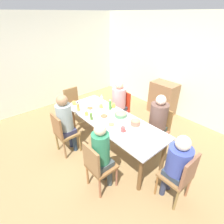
% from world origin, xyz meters
% --- Properties ---
extents(ground_plane, '(6.84, 6.84, 0.00)m').
position_xyz_m(ground_plane, '(0.00, 0.00, 0.00)').
color(ground_plane, olive).
extents(wall_back, '(5.94, 0.12, 2.60)m').
position_xyz_m(wall_back, '(0.00, 2.41, 1.30)').
color(wall_back, silver).
rests_on(wall_back, ground_plane).
extents(wall_left, '(0.12, 4.95, 2.60)m').
position_xyz_m(wall_left, '(-2.91, 0.00, 1.30)').
color(wall_left, silver).
rests_on(wall_left, ground_plane).
extents(dining_table, '(2.25, 0.81, 0.76)m').
position_xyz_m(dining_table, '(0.00, 0.00, 0.68)').
color(dining_table, white).
rests_on(dining_table, ground_plane).
extents(chair_0, '(0.40, 0.40, 0.90)m').
position_xyz_m(chair_0, '(0.56, 0.78, 0.51)').
color(chair_0, '#915941').
rests_on(chair_0, ground_plane).
extents(person_0, '(0.34, 0.34, 1.24)m').
position_xyz_m(person_0, '(0.56, 0.69, 0.75)').
color(person_0, '#3D403D').
rests_on(person_0, ground_plane).
extents(chair_1, '(0.40, 0.40, 0.90)m').
position_xyz_m(chair_1, '(0.56, -0.78, 0.51)').
color(chair_1, '#8E5E34').
rests_on(chair_1, ground_plane).
extents(person_1, '(0.30, 0.30, 1.23)m').
position_xyz_m(person_1, '(0.56, -0.69, 0.72)').
color(person_1, '#48443D').
rests_on(person_1, ground_plane).
extents(chair_2, '(0.40, 0.40, 0.90)m').
position_xyz_m(chair_2, '(-1.51, 0.00, 0.51)').
color(chair_2, brown).
rests_on(chair_2, ground_plane).
extents(chair_3, '(0.40, 0.40, 0.90)m').
position_xyz_m(chair_3, '(1.51, 0.00, 0.51)').
color(chair_3, olive).
rests_on(chair_3, ground_plane).
extents(person_3, '(0.33, 0.33, 1.16)m').
position_xyz_m(person_3, '(1.42, 0.00, 0.71)').
color(person_3, '#2F354F').
rests_on(person_3, ground_plane).
extents(chair_4, '(0.40, 0.40, 0.90)m').
position_xyz_m(chair_4, '(-0.56, -0.78, 0.51)').
color(chair_4, olive).
rests_on(chair_4, ground_plane).
extents(person_4, '(0.30, 0.30, 1.27)m').
position_xyz_m(person_4, '(-0.56, -0.69, 0.76)').
color(person_4, navy).
rests_on(person_4, ground_plane).
extents(chair_5, '(0.40, 0.40, 0.90)m').
position_xyz_m(chair_5, '(-0.56, 0.78, 0.51)').
color(chair_5, '#BC3429').
rests_on(chair_5, ground_plane).
extents(person_5, '(0.32, 0.32, 1.20)m').
position_xyz_m(person_5, '(-0.56, 0.69, 0.72)').
color(person_5, '#464749').
rests_on(person_5, ground_plane).
extents(plate_0, '(0.24, 0.24, 0.04)m').
position_xyz_m(plate_0, '(-0.60, -0.10, 0.77)').
color(plate_0, white).
rests_on(plate_0, dining_table).
extents(plate_1, '(0.20, 0.20, 0.04)m').
position_xyz_m(plate_1, '(0.16, -0.16, 0.77)').
color(plate_1, beige).
rests_on(plate_1, dining_table).
extents(plate_2, '(0.26, 0.26, 0.04)m').
position_xyz_m(plate_2, '(-0.15, -0.07, 0.77)').
color(plate_2, beige).
rests_on(plate_2, dining_table).
extents(bowl_0, '(0.24, 0.24, 0.08)m').
position_xyz_m(bowl_0, '(0.04, 0.19, 0.80)').
color(bowl_0, '#4F7952').
rests_on(bowl_0, dining_table).
extents(bowl_1, '(0.18, 0.18, 0.11)m').
position_xyz_m(bowl_1, '(0.44, 0.19, 0.82)').
color(bowl_1, '#8F654D').
rests_on(bowl_1, dining_table).
extents(cup_0, '(0.12, 0.09, 0.07)m').
position_xyz_m(cup_0, '(-1.00, -0.25, 0.80)').
color(cup_0, '#DFCC47').
rests_on(cup_0, dining_table).
extents(cup_1, '(0.11, 0.07, 0.08)m').
position_xyz_m(cup_1, '(-0.43, -0.30, 0.80)').
color(cup_1, yellow).
rests_on(cup_1, dining_table).
extents(cup_2, '(0.11, 0.07, 0.09)m').
position_xyz_m(cup_2, '(0.44, -0.13, 0.81)').
color(cup_2, '#D34543').
rests_on(cup_2, dining_table).
extents(cup_3, '(0.11, 0.07, 0.09)m').
position_xyz_m(cup_3, '(-0.33, 0.32, 0.81)').
color(cup_3, yellow).
rests_on(cup_3, dining_table).
extents(cup_4, '(0.12, 0.08, 0.07)m').
position_xyz_m(cup_4, '(-0.49, 0.11, 0.80)').
color(cup_4, gold).
rests_on(cup_4, dining_table).
extents(bottle_0, '(0.05, 0.05, 0.18)m').
position_xyz_m(bottle_0, '(-0.23, -0.32, 0.85)').
color(bottle_0, '#53772F').
rests_on(bottle_0, dining_table).
extents(bottle_1, '(0.06, 0.06, 0.24)m').
position_xyz_m(bottle_1, '(-0.59, 0.21, 0.87)').
color(bottle_1, silver).
rests_on(bottle_1, dining_table).
extents(bottle_2, '(0.06, 0.06, 0.23)m').
position_xyz_m(bottle_2, '(-0.31, 0.21, 0.87)').
color(bottle_2, '#427931').
rests_on(bottle_2, dining_table).
extents(bottle_3, '(0.06, 0.06, 0.21)m').
position_xyz_m(bottle_3, '(-0.68, -0.33, 0.86)').
color(bottle_3, gold).
rests_on(bottle_3, dining_table).
extents(side_cabinet, '(0.70, 0.44, 0.90)m').
position_xyz_m(side_cabinet, '(-0.27, 2.11, 0.45)').
color(side_cabinet, '#886141').
rests_on(side_cabinet, ground_plane).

